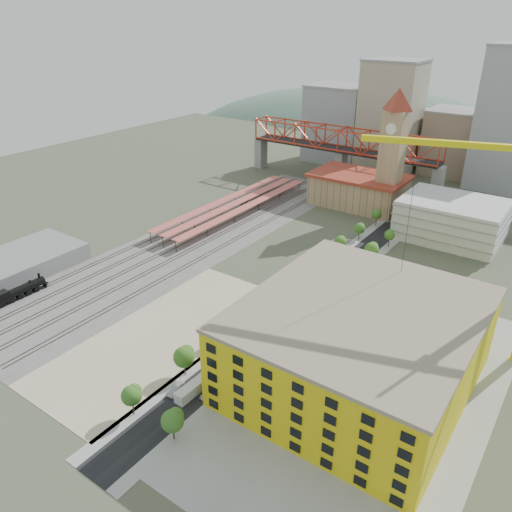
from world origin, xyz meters
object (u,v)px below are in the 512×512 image
Objects in this scene: locomotive at (14,294)px; car_0 at (177,390)px; clock_tower at (393,141)px; site_trailer_d at (300,300)px; site_trailer_b at (226,361)px; site_trailer_a at (193,389)px; site_trailer_c at (267,327)px; construction_building at (358,345)px.

locomotive reaches higher than car_0.
car_0 is (5.00, -125.36, -27.93)m from clock_tower.
site_trailer_b is at bearing -83.13° from site_trailer_d.
site_trailer_a reaches higher than car_0.
site_trailer_b is 13.39m from car_0.
locomotive is at bearing -159.32° from site_trailer_b.
site_trailer_a is at bearing -89.76° from site_trailer_c.
site_trailer_b is 1.10× the size of site_trailer_d.
site_trailer_c reaches higher than site_trailer_b.
locomotive is at bearing -139.33° from site_trailer_d.
site_trailer_c is at bearing 170.93° from construction_building.
site_trailer_b is (-26.00, -12.32, -8.07)m from construction_building.
site_trailer_c is 16.26m from site_trailer_d.
construction_building reaches higher than car_0.
site_trailer_d is at bearing 100.84° from site_trailer_b.
site_trailer_a reaches higher than site_trailer_d.
site_trailer_a is at bearing -137.95° from construction_building.
site_trailer_b is at bearing -89.76° from site_trailer_c.
site_trailer_b is at bearing -154.64° from construction_building.
car_0 is (-3.00, -13.04, -0.56)m from site_trailer_b.
construction_building reaches higher than site_trailer_b.
site_trailer_d is 45.87m from car_0.
car_0 is (-3.00, -1.91, -0.47)m from site_trailer_a.
construction_building is at bearing -31.25° from site_trailer_d.
construction_building is 5.04× the size of site_trailer_c.
site_trailer_d is (0.00, 32.73, -0.12)m from site_trailer_b.
car_0 is at bearing -1.45° from locomotive.
site_trailer_b is (0.00, 11.13, 0.09)m from site_trailer_a.
clock_tower is 115.88m from site_trailer_b.
clock_tower is 5.33× the size of site_trailer_b.
site_trailer_c is at bearing 22.93° from locomotive.
locomotive reaches higher than site_trailer_a.
construction_building is at bearing -8.83° from site_trailer_c.
clock_tower is at bearing 101.95° from car_0.
locomotive is 66.00m from site_trailer_a.
car_0 is at bearing -92.12° from site_trailer_b.
car_0 is (-29.00, -25.36, -8.64)m from construction_building.
site_trailer_d is (0.00, 16.26, -0.16)m from site_trailer_c.
site_trailer_d is at bearing -84.26° from clock_tower.
site_trailer_c is at bearing 93.86° from car_0.
clock_tower is at bearing 64.89° from locomotive.
construction_building is 2.39× the size of locomotive.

